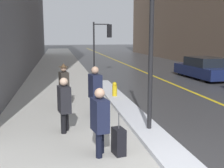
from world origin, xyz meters
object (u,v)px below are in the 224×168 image
at_px(pedestrian_in_fedora, 64,83).
at_px(fire_hydrant, 115,90).
at_px(pedestrian_with_shoulder_bag, 100,119).
at_px(traffic_light_near, 104,37).
at_px(pedestrian_trailing, 64,102).
at_px(parked_car_navy, 204,68).
at_px(lamp_post, 152,24).
at_px(rolling_suitcase, 119,142).
at_px(pedestrian_nearside, 95,89).

bearing_deg(pedestrian_in_fedora, fire_hydrant, 103.69).
bearing_deg(pedestrian_with_shoulder_bag, traffic_light_near, 159.51).
relative_size(pedestrian_trailing, parked_car_navy, 0.33).
bearing_deg(fire_hydrant, parked_car_navy, 34.93).
xyz_separation_m(lamp_post, fire_hydrant, (-0.10, 4.22, -2.51)).
height_order(pedestrian_trailing, rolling_suitcase, pedestrian_trailing).
bearing_deg(pedestrian_trailing, pedestrian_nearside, 131.27).
relative_size(pedestrian_in_fedora, parked_car_navy, 0.36).
height_order(pedestrian_with_shoulder_bag, pedestrian_trailing, pedestrian_with_shoulder_bag).
height_order(pedestrian_in_fedora, parked_car_navy, pedestrian_in_fedora).
bearing_deg(rolling_suitcase, pedestrian_trailing, -157.86).
distance_m(lamp_post, traffic_light_near, 12.52).
relative_size(pedestrian_in_fedora, fire_hydrant, 2.29).
relative_size(pedestrian_trailing, pedestrian_nearside, 0.91).
bearing_deg(rolling_suitcase, pedestrian_in_fedora, -177.82).
xyz_separation_m(pedestrian_nearside, pedestrian_in_fedora, (-0.94, 1.54, -0.03)).
distance_m(pedestrian_trailing, fire_hydrant, 4.37).
xyz_separation_m(traffic_light_near, pedestrian_nearside, (-2.01, -10.76, -1.63)).
relative_size(pedestrian_with_shoulder_bag, fire_hydrant, 2.13).
bearing_deg(lamp_post, rolling_suitcase, -131.29).
distance_m(parked_car_navy, rolling_suitcase, 12.56).
height_order(pedestrian_with_shoulder_bag, fire_hydrant, pedestrian_with_shoulder_bag).
bearing_deg(pedestrian_with_shoulder_bag, pedestrian_in_fedora, 177.29).
relative_size(pedestrian_in_fedora, rolling_suitcase, 1.69).
height_order(lamp_post, parked_car_navy, lamp_post).
distance_m(pedestrian_with_shoulder_bag, pedestrian_in_fedora, 4.54).
bearing_deg(fire_hydrant, pedestrian_trailing, -119.37).
bearing_deg(rolling_suitcase, fire_hydrant, 158.60).
height_order(pedestrian_nearside, pedestrian_in_fedora, pedestrian_nearside).
relative_size(parked_car_navy, fire_hydrant, 6.38).
bearing_deg(traffic_light_near, pedestrian_with_shoulder_bag, -103.65).
bearing_deg(pedestrian_trailing, rolling_suitcase, 22.14).
bearing_deg(pedestrian_in_fedora, parked_car_navy, 111.71).
distance_m(parked_car_navy, fire_hydrant, 7.95).
relative_size(pedestrian_nearside, parked_car_navy, 0.36).
height_order(parked_car_navy, fire_hydrant, parked_car_navy).
height_order(traffic_light_near, rolling_suitcase, traffic_light_near).
distance_m(traffic_light_near, pedestrian_in_fedora, 9.82).
height_order(pedestrian_with_shoulder_bag, pedestrian_in_fedora, pedestrian_in_fedora).
relative_size(traffic_light_near, pedestrian_in_fedora, 2.19).
bearing_deg(fire_hydrant, pedestrian_in_fedora, -155.38).
xyz_separation_m(parked_car_navy, rolling_suitcase, (-7.53, -10.04, -0.31)).
relative_size(rolling_suitcase, fire_hydrant, 1.36).
height_order(lamp_post, pedestrian_in_fedora, lamp_post).
xyz_separation_m(traffic_light_near, rolling_suitcase, (-1.90, -13.76, -2.23)).
height_order(pedestrian_nearside, parked_car_navy, pedestrian_nearside).
bearing_deg(traffic_light_near, fire_hydrant, -100.21).
bearing_deg(pedestrian_nearside, fire_hydrant, 144.71).
relative_size(lamp_post, pedestrian_with_shoulder_bag, 3.18).
xyz_separation_m(pedestrian_in_fedora, rolling_suitcase, (1.06, -4.54, -0.57)).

